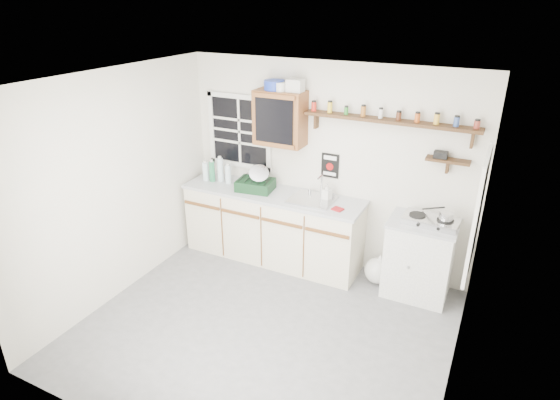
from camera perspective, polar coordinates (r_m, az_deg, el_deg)
The scene contains 18 objects.
room at distance 4.34m, azimuth -1.99°, elevation -2.34°, with size 3.64×3.24×2.54m.
main_cabinet at distance 5.97m, azimuth -0.92°, elevation -3.14°, with size 2.31×0.63×0.92m.
right_cabinet at distance 5.50m, azimuth 16.58°, elevation -6.80°, with size 0.73×0.57×0.91m.
sink at distance 5.57m, azimuth 3.99°, elevation 0.09°, with size 0.52×0.44×0.29m.
upper_cabinet at distance 5.60m, azimuth -0.00°, elevation 9.95°, with size 0.60×0.32×0.65m.
upper_cabinet_clutter at distance 5.51m, azimuth 0.24°, elevation 13.80°, with size 0.48×0.24×0.14m.
spice_shelf at distance 5.22m, azimuth 13.18°, elevation 9.47°, with size 1.91×0.18×0.34m.
secondary_shelf at distance 5.22m, azimuth 19.56°, elevation 4.69°, with size 0.45×0.16×0.24m.
warning_sign at distance 5.65m, azimuth 6.12°, elevation 4.18°, with size 0.22×0.02×0.30m.
window_back at distance 6.09m, azimuth -4.94°, elevation 8.33°, with size 0.93×0.03×0.98m.
window_right at distance 4.33m, azimuth 23.03°, elevation -1.54°, with size 0.03×0.78×1.08m.
water_bottles at distance 6.13m, azimuth -7.73°, elevation 3.49°, with size 0.40×0.14×0.34m.
dish_rack at distance 5.82m, azimuth -2.88°, elevation 2.19°, with size 0.48×0.39×0.33m.
soap_bottle at distance 5.55m, azimuth 5.74°, elevation 0.98°, with size 0.09×0.09×0.21m, color silver.
rag at distance 5.35m, azimuth 7.05°, elevation -1.11°, with size 0.12×0.10×0.02m, color maroon.
hotplate at distance 5.25m, azimuth 17.91°, elevation -2.41°, with size 0.60×0.35×0.08m.
saucepan at distance 5.21m, azimuth 19.50°, elevation -1.86°, with size 0.34×0.23×0.16m.
trash_bag at distance 5.70m, azimuth 11.78°, elevation -8.40°, with size 0.36×0.32×0.41m.
Camera 1 is at (1.87, -3.43, 3.16)m, focal length 30.00 mm.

